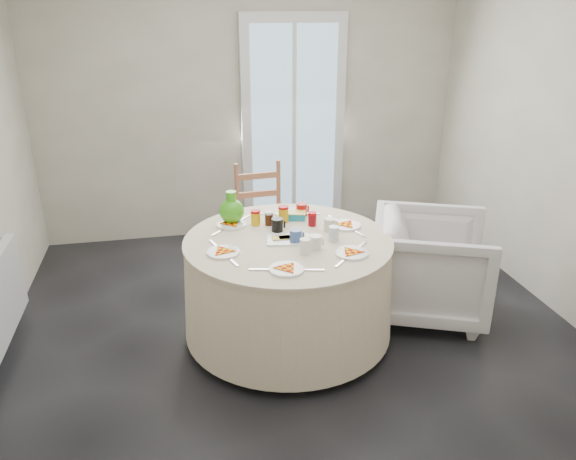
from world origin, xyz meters
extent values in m
plane|color=black|center=(0.00, 0.00, 0.00)|extent=(4.00, 4.00, 0.00)
cube|color=#BCB5A3|center=(0.00, 2.00, 1.30)|extent=(4.00, 0.02, 2.60)
cube|color=silver|center=(0.40, 1.95, 1.05)|extent=(1.00, 0.08, 2.10)
cylinder|color=beige|center=(-0.05, 0.01, 0.38)|extent=(1.42, 1.42, 0.72)
imported|color=silver|center=(1.03, 0.10, 0.39)|extent=(1.02, 1.04, 0.84)
cube|color=teal|center=(0.08, 0.36, 0.79)|extent=(0.16, 0.13, 0.06)
camera|label=1|loc=(-0.75, -3.31, 2.21)|focal=35.00mm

